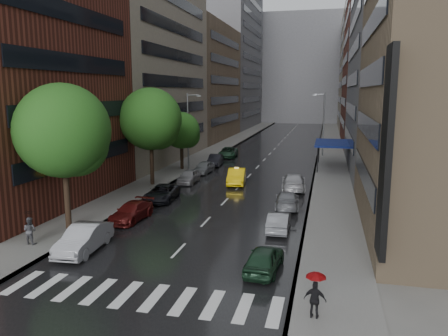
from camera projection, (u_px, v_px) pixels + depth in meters
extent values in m
plane|color=gray|center=(153.00, 278.00, 22.22)|extent=(220.00, 220.00, 0.00)
cube|color=black|center=(273.00, 150.00, 70.13)|extent=(14.00, 140.00, 0.01)
cube|color=gray|center=(219.00, 148.00, 72.16)|extent=(4.00, 140.00, 0.15)
cube|color=gray|center=(331.00, 152.00, 68.07)|extent=(4.00, 140.00, 0.15)
cube|color=silver|center=(22.00, 282.00, 21.69)|extent=(0.55, 2.80, 0.01)
cube|color=silver|center=(47.00, 285.00, 21.37)|extent=(0.55, 2.80, 0.01)
cube|color=silver|center=(73.00, 288.00, 21.05)|extent=(0.55, 2.80, 0.01)
cube|color=silver|center=(99.00, 291.00, 20.73)|extent=(0.55, 2.80, 0.01)
cube|color=silver|center=(126.00, 294.00, 20.41)|extent=(0.55, 2.80, 0.01)
cube|color=silver|center=(154.00, 298.00, 20.09)|extent=(0.55, 2.80, 0.01)
cube|color=silver|center=(183.00, 301.00, 19.78)|extent=(0.55, 2.80, 0.01)
cube|color=silver|center=(213.00, 304.00, 19.46)|extent=(0.55, 2.80, 0.01)
cube|color=silver|center=(244.00, 308.00, 19.14)|extent=(0.55, 2.80, 0.01)
cube|color=silver|center=(275.00, 311.00, 18.82)|extent=(0.55, 2.80, 0.01)
cube|color=maroon|center=(31.00, 45.00, 34.87)|extent=(8.00, 20.00, 26.00)
cube|color=gray|center=(148.00, 32.00, 57.18)|extent=(8.00, 28.00, 34.00)
cube|color=#937A5B|center=(206.00, 83.00, 85.05)|extent=(8.00, 28.00, 22.00)
cube|color=slate|center=(237.00, 53.00, 112.41)|extent=(8.00, 32.00, 38.00)
cube|color=#937A5B|center=(440.00, 2.00, 27.70)|extent=(8.00, 20.00, 30.00)
cube|color=slate|center=(388.00, 69.00, 51.22)|extent=(8.00, 28.00, 24.00)
cube|color=maroon|center=(370.00, 42.00, 77.01)|extent=(8.00, 28.00, 36.00)
cube|color=gray|center=(358.00, 72.00, 106.45)|extent=(8.00, 32.00, 28.00)
cube|color=black|center=(386.00, 154.00, 20.48)|extent=(0.30, 2.20, 10.00)
cube|color=slate|center=(302.00, 69.00, 132.51)|extent=(40.00, 14.00, 32.00)
cylinder|color=#382619|center=(67.00, 191.00, 29.42)|extent=(0.40, 0.40, 5.46)
sphere|color=#1E5116|center=(63.00, 131.00, 28.71)|extent=(6.24, 6.24, 6.24)
cylinder|color=#382619|center=(152.00, 159.00, 43.56)|extent=(0.40, 0.40, 5.37)
sphere|color=#1E5116|center=(151.00, 119.00, 42.86)|extent=(6.13, 6.13, 6.13)
cylinder|color=#382619|center=(182.00, 154.00, 52.54)|extent=(0.40, 0.40, 3.83)
sphere|color=#1E5116|center=(181.00, 130.00, 52.04)|extent=(4.38, 4.38, 4.38)
imported|color=yellow|center=(237.00, 176.00, 44.53)|extent=(2.32, 5.05, 1.60)
imported|color=#9F9FA5|center=(84.00, 238.00, 25.78)|extent=(2.03, 4.96, 1.60)
imported|color=#4F110F|center=(132.00, 212.00, 32.03)|extent=(2.15, 4.67, 1.32)
imported|color=black|center=(162.00, 193.00, 37.86)|extent=(2.62, 5.05, 1.36)
imported|color=gray|center=(189.00, 176.00, 45.14)|extent=(1.70, 4.13, 1.40)
imported|color=slate|center=(204.00, 167.00, 50.60)|extent=(1.89, 4.17, 1.39)
imported|color=black|center=(215.00, 160.00, 55.65)|extent=(1.81, 4.46, 1.44)
imported|color=#1B3B26|center=(228.00, 152.00, 62.77)|extent=(2.88, 5.40, 1.44)
imported|color=#173320|center=(264.00, 259.00, 22.94)|extent=(1.90, 4.17, 1.39)
imported|color=gray|center=(279.00, 221.00, 29.67)|extent=(1.48, 4.03, 1.32)
imported|color=gray|center=(287.00, 200.00, 35.50)|extent=(2.21, 4.76, 1.35)
imported|color=#ADADB3|center=(294.00, 182.00, 42.06)|extent=(2.61, 5.57, 1.57)
imported|color=#4B4B50|center=(30.00, 230.00, 26.64)|extent=(0.85, 0.68, 1.69)
imported|color=black|center=(29.00, 218.00, 26.50)|extent=(0.96, 0.98, 0.88)
imported|color=black|center=(315.00, 300.00, 17.91)|extent=(0.97, 0.50, 1.58)
imported|color=#9D0C0F|center=(316.00, 280.00, 17.76)|extent=(0.82, 0.82, 0.72)
cylinder|color=gray|center=(188.00, 132.00, 51.93)|extent=(0.18, 0.18, 9.00)
cube|color=gray|center=(199.00, 96.00, 50.88)|extent=(0.50, 0.22, 0.16)
cylinder|color=gray|center=(324.00, 125.00, 62.76)|extent=(0.18, 0.18, 9.00)
cube|color=gray|center=(315.00, 95.00, 62.35)|extent=(0.50, 0.22, 0.16)
cube|color=navy|center=(332.00, 143.00, 53.16)|extent=(4.00, 8.00, 0.25)
cylinder|color=black|center=(318.00, 159.00, 50.14)|extent=(0.12, 0.12, 3.00)
cylinder|color=black|center=(319.00, 151.00, 57.43)|extent=(0.12, 0.12, 3.00)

